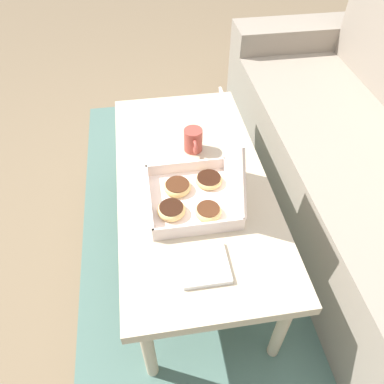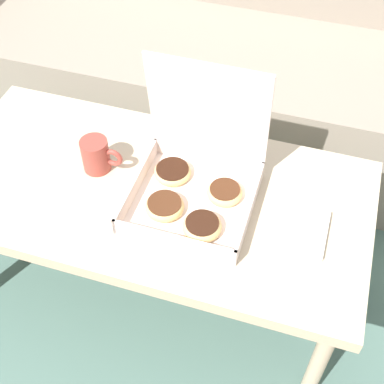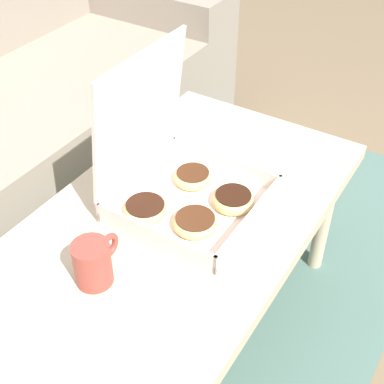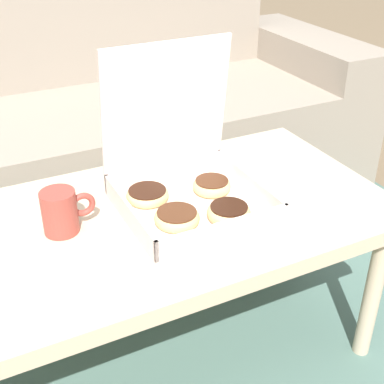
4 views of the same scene
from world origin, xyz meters
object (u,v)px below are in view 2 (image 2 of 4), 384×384
at_px(coffee_mug, 97,155).
at_px(couch, 229,55).
at_px(coffee_table, 152,200).
at_px(pastry_box, 195,181).

bearing_deg(coffee_mug, couch, 78.53).
distance_m(coffee_table, coffee_mug, 0.20).
xyz_separation_m(couch, pastry_box, (0.12, -0.86, 0.20)).
distance_m(couch, coffee_mug, 0.88).
bearing_deg(pastry_box, couch, 97.96).
bearing_deg(coffee_table, pastry_box, 3.86).
distance_m(coffee_table, pastry_box, 0.16).
height_order(couch, coffee_table, couch).
relative_size(couch, coffee_table, 2.01).
xyz_separation_m(coffee_table, pastry_box, (0.12, 0.01, 0.11)).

